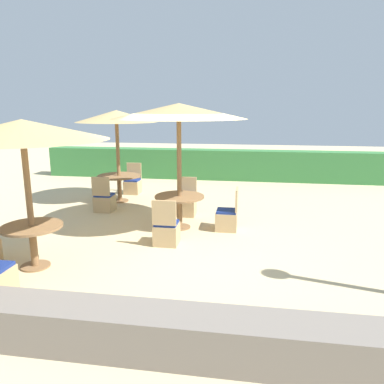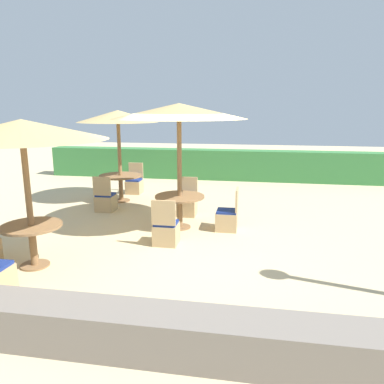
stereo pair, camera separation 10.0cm
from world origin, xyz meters
TOP-DOWN VIEW (x-y plane):
  - ground_plane at (0.00, 0.00)m, footprint 40.00×40.00m
  - hedge_row at (0.00, 6.80)m, footprint 13.00×0.70m
  - stone_border at (0.00, -3.41)m, footprint 10.00×0.56m
  - parasol_back_left at (-2.46, 3.01)m, footprint 2.23×2.23m
  - round_table_back_left at (-2.46, 3.01)m, footprint 1.19×1.19m
  - patio_chair_back_left_north at (-2.40, 4.03)m, footprint 0.46×0.46m
  - patio_chair_back_left_south at (-2.50, 1.96)m, footprint 0.46×0.46m
  - parasol_front_left at (-2.34, -1.51)m, footprint 2.68×2.68m
  - round_table_front_left at (-2.34, -1.51)m, footprint 0.99×0.99m
  - parasol_center at (-0.33, 0.92)m, footprint 2.86×2.86m
  - round_table_center at (-0.33, 0.92)m, footprint 1.09×1.09m
  - patio_chair_center_north at (-0.35, 1.92)m, footprint 0.46×0.46m
  - patio_chair_center_east at (0.72, 0.95)m, footprint 0.46×0.46m
  - patio_chair_center_south at (-0.39, -0.13)m, footprint 0.46×0.46m

SIDE VIEW (x-z plane):
  - ground_plane at x=0.00m, z-range 0.00..0.00m
  - stone_border at x=0.00m, z-range 0.00..0.51m
  - patio_chair_back_left_north at x=-2.40m, z-range -0.20..0.73m
  - patio_chair_back_left_south at x=-2.50m, z-range -0.20..0.73m
  - patio_chair_center_north at x=-0.35m, z-range -0.20..0.73m
  - patio_chair_center_east at x=0.72m, z-range -0.20..0.73m
  - patio_chair_center_south at x=-0.39m, z-range -0.20..0.73m
  - hedge_row at x=0.00m, z-range 0.00..1.09m
  - round_table_front_left at x=-2.34m, z-range 0.19..0.92m
  - round_table_center at x=-0.33m, z-range 0.21..0.95m
  - round_table_back_left at x=-2.46m, z-range 0.24..0.99m
  - parasol_front_left at x=-2.34m, z-range 1.05..3.50m
  - parasol_back_left at x=-2.46m, z-range 1.09..3.64m
  - parasol_center at x=-0.33m, z-range 1.18..3.89m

